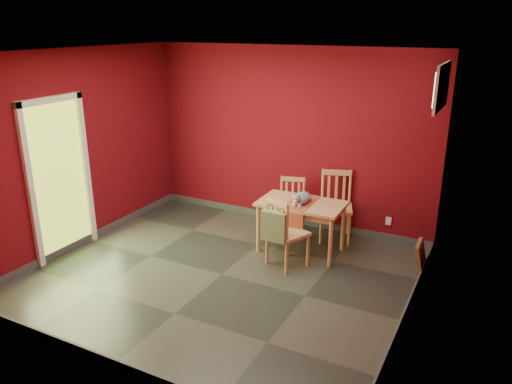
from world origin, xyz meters
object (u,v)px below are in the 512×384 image
at_px(chair_far_right, 336,205).
at_px(chair_near, 285,232).
at_px(dining_table, 301,208).
at_px(tote_bag, 274,226).
at_px(picture_frame, 421,257).
at_px(chair_far_left, 291,206).
at_px(cat, 302,196).

distance_m(chair_far_right, chair_near, 1.20).
xyz_separation_m(dining_table, tote_bag, (-0.07, -0.72, -0.00)).
relative_size(chair_near, picture_frame, 2.37).
height_order(chair_far_right, picture_frame, chair_far_right).
xyz_separation_m(chair_far_right, picture_frame, (1.31, -0.51, -0.31)).
xyz_separation_m(chair_far_left, cat, (0.38, -0.55, 0.39)).
relative_size(chair_far_left, tote_bag, 1.85).
bearing_deg(tote_bag, dining_table, 84.83).
relative_size(chair_far_left, picture_frame, 2.12).
bearing_deg(cat, picture_frame, 23.12).
bearing_deg(picture_frame, chair_far_left, 169.14).
distance_m(cat, picture_frame, 1.69).
relative_size(tote_bag, picture_frame, 1.15).
bearing_deg(chair_far_right, chair_far_left, -167.77).
distance_m(chair_far_left, chair_near, 1.09).
distance_m(tote_bag, cat, 0.72).
distance_m(chair_far_left, cat, 0.78).
relative_size(chair_far_right, tote_bag, 2.18).
xyz_separation_m(chair_far_right, tote_bag, (-0.33, -1.38, 0.12)).
height_order(dining_table, chair_far_left, chair_far_left).
relative_size(chair_far_right, chair_near, 1.06).
height_order(dining_table, cat, cat).
relative_size(dining_table, chair_far_left, 1.38).
xyz_separation_m(chair_far_left, chair_near, (0.36, -1.03, 0.05)).
bearing_deg(chair_far_right, dining_table, -112.27).
bearing_deg(chair_near, chair_far_right, 76.69).
bearing_deg(chair_near, picture_frame, 22.44).
relative_size(dining_table, cat, 2.77).
bearing_deg(tote_bag, chair_far_right, 76.37).
bearing_deg(chair_far_left, chair_far_right, 12.23).
distance_m(chair_far_left, tote_bag, 1.29).
xyz_separation_m(dining_table, chair_near, (-0.01, -0.51, -0.15)).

